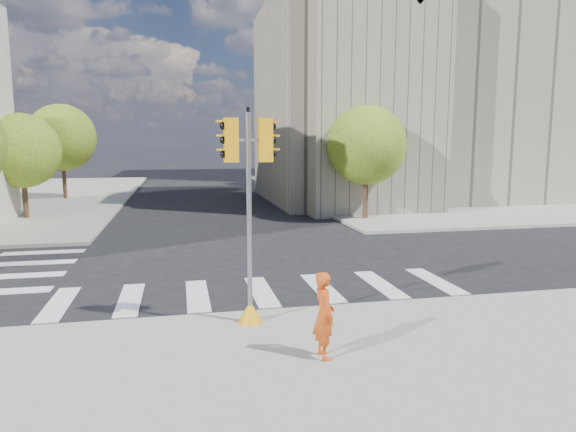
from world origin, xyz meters
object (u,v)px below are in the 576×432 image
at_px(lamp_near, 351,136).
at_px(lamp_far, 298,138).
at_px(traffic_signal, 249,233).
at_px(photographer, 324,315).

relative_size(lamp_near, lamp_far, 1.00).
xyz_separation_m(lamp_far, traffic_signal, (-8.81, -32.82, -2.37)).
bearing_deg(lamp_far, traffic_signal, -105.02).
bearing_deg(traffic_signal, photographer, -67.44).
bearing_deg(lamp_far, photographer, -102.40).
xyz_separation_m(lamp_near, photographer, (-7.70, -21.03, -3.59)).
bearing_deg(lamp_near, traffic_signal, -115.08).
height_order(lamp_far, photographer, lamp_far).
height_order(lamp_far, traffic_signal, lamp_far).
bearing_deg(photographer, lamp_far, -17.03).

